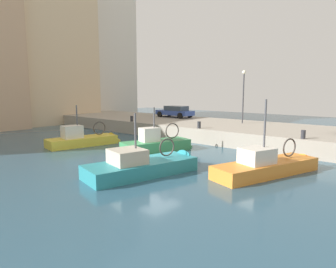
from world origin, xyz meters
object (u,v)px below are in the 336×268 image
at_px(fishing_boat_green, 160,149).
at_px(fishing_boat_orange, 270,171).
at_px(mooring_bollard_south, 303,134).
at_px(fishing_boat_teal, 148,171).
at_px(parked_car_blue, 175,111).
at_px(fishing_boat_yellow, 87,143).
at_px(mooring_bollard_north, 132,119).
at_px(quay_streetlamp, 244,88).
at_px(mooring_bollard_mid, 199,125).

height_order(fishing_boat_green, fishing_boat_orange, fishing_boat_orange).
bearing_deg(mooring_bollard_south, fishing_boat_teal, 151.97).
bearing_deg(fishing_boat_orange, parked_car_blue, 54.25).
bearing_deg(fishing_boat_yellow, mooring_bollard_south, -65.29).
distance_m(fishing_boat_green, parked_car_blue, 13.01).
relative_size(mooring_bollard_south, mooring_bollard_north, 1.00).
distance_m(mooring_bollard_south, quay_streetlamp, 9.53).
distance_m(fishing_boat_orange, quay_streetlamp, 13.50).
xyz_separation_m(fishing_boat_green, mooring_bollard_north, (4.38, 7.73, 1.35)).
bearing_deg(mooring_bollard_south, quay_streetlamp, 51.37).
bearing_deg(parked_car_blue, fishing_boat_orange, -125.75).
bearing_deg(mooring_bollard_south, fishing_boat_yellow, 114.71).
bearing_deg(fishing_boat_yellow, parked_car_blue, 6.71).
distance_m(mooring_bollard_mid, mooring_bollard_north, 8.00).
height_order(parked_car_blue, quay_streetlamp, quay_streetlamp).
xyz_separation_m(fishing_boat_green, fishing_boat_orange, (-0.63, -8.24, -0.00)).
bearing_deg(fishing_boat_green, quay_streetlamp, -6.79).
bearing_deg(mooring_bollard_mid, mooring_bollard_south, -90.00).
height_order(fishing_boat_green, quay_streetlamp, quay_streetlamp).
distance_m(fishing_boat_yellow, mooring_bollard_north, 6.89).
height_order(fishing_boat_yellow, mooring_bollard_mid, fishing_boat_yellow).
height_order(mooring_bollard_south, mooring_bollard_north, same).
bearing_deg(mooring_bollard_north, mooring_bollard_mid, -90.00).
xyz_separation_m(mooring_bollard_south, quay_streetlamp, (5.65, 7.07, 2.98)).
bearing_deg(mooring_bollard_south, mooring_bollard_north, 90.00).
xyz_separation_m(mooring_bollard_mid, quay_streetlamp, (5.65, -0.93, 2.98)).
bearing_deg(mooring_bollard_mid, fishing_boat_green, 176.53).
relative_size(fishing_boat_yellow, fishing_boat_orange, 0.88).
xyz_separation_m(fishing_boat_teal, fishing_boat_yellow, (2.59, 9.28, 0.02)).
bearing_deg(fishing_boat_yellow, quay_streetlamp, -30.12).
xyz_separation_m(mooring_bollard_north, quay_streetlamp, (5.65, -8.93, 2.98)).
height_order(fishing_boat_green, fishing_boat_yellow, fishing_boat_yellow).
height_order(fishing_boat_orange, mooring_bollard_mid, fishing_boat_orange).
xyz_separation_m(fishing_boat_green, fishing_boat_teal, (-4.71, -3.43, -0.01)).
bearing_deg(fishing_boat_green, parked_car_blue, 34.74).
bearing_deg(mooring_bollard_north, parked_car_blue, -3.59).
xyz_separation_m(fishing_boat_teal, quay_streetlamp, (14.74, 2.23, 4.34)).
height_order(fishing_boat_green, mooring_bollard_north, fishing_boat_green).
height_order(fishing_boat_green, parked_car_blue, fishing_boat_green).
relative_size(fishing_boat_orange, mooring_bollard_south, 12.84).
xyz_separation_m(fishing_boat_yellow, mooring_bollard_mid, (6.49, -6.12, 1.35)).
bearing_deg(mooring_bollard_north, fishing_boat_teal, -129.16).
xyz_separation_m(fishing_boat_teal, mooring_bollard_mid, (9.09, 3.16, 1.36)).
bearing_deg(mooring_bollard_south, fishing_boat_green, 117.93).
bearing_deg(mooring_bollard_mid, fishing_boat_orange, -122.15).
distance_m(fishing_boat_green, fishing_boat_orange, 8.27).
xyz_separation_m(fishing_boat_green, parked_car_blue, (10.59, 7.35, 1.75)).
bearing_deg(mooring_bollard_mid, fishing_boat_yellow, 136.72).
xyz_separation_m(fishing_boat_orange, mooring_bollard_north, (5.01, 15.98, 1.35)).
bearing_deg(fishing_boat_green, mooring_bollard_mid, -3.47).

